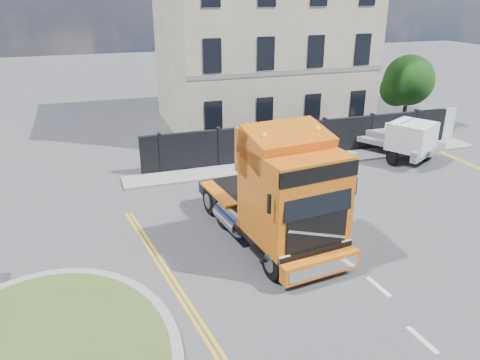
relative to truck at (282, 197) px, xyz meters
name	(u,v)px	position (x,y,z in m)	size (l,w,h in m)	color
ground	(265,256)	(-0.76, -0.40, -1.94)	(120.00, 120.00, 0.00)	#424244
hoarding_fence	(316,138)	(5.79, 8.60, -0.94)	(18.80, 0.25, 2.00)	black
georgian_building	(259,36)	(5.24, 16.10, 3.83)	(12.30, 10.30, 12.80)	beige
tree	(406,83)	(13.62, 11.70, 1.10)	(3.20, 3.20, 4.80)	#382619
pavement_far	(314,161)	(5.24, 7.70, -1.88)	(20.00, 1.60, 0.12)	gray
truck	(282,197)	(0.00, 0.00, 0.00)	(3.52, 7.50, 4.34)	black
flatbed_pickup	(404,138)	(9.93, 6.59, -0.77)	(4.33, 5.79, 2.18)	slate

